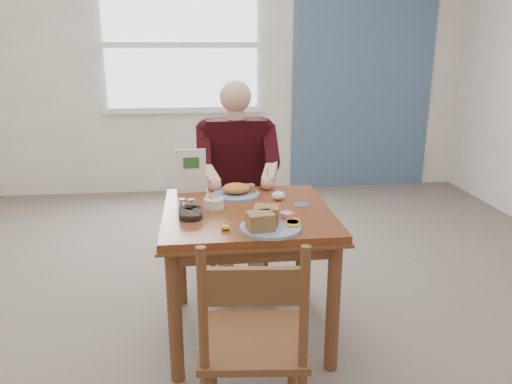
{
  "coord_description": "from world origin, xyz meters",
  "views": [
    {
      "loc": [
        -0.25,
        -2.55,
        1.61
      ],
      "look_at": [
        0.05,
        0.0,
        0.85
      ],
      "focal_mm": 35.0,
      "sensor_mm": 36.0,
      "label": 1
    }
  ],
  "objects": [
    {
      "name": "floor",
      "position": [
        0.0,
        0.0,
        0.0
      ],
      "size": [
        6.0,
        6.0,
        0.0
      ],
      "primitive_type": "plane",
      "color": "#685E54",
      "rests_on": "ground"
    },
    {
      "name": "chair_near",
      "position": [
        -0.06,
        -0.85,
        0.48
      ],
      "size": [
        0.46,
        0.46,
        0.95
      ],
      "color": "brown",
      "rests_on": "ground"
    },
    {
      "name": "menu",
      "position": [
        -0.3,
        0.37,
        0.88
      ],
      "size": [
        0.18,
        0.03,
        0.26
      ],
      "color": "white",
      "rests_on": "table"
    },
    {
      "name": "table",
      "position": [
        0.0,
        0.0,
        0.64
      ],
      "size": [
        0.92,
        0.92,
        0.75
      ],
      "color": "brown",
      "rests_on": "ground"
    },
    {
      "name": "shakers",
      "position": [
        -0.32,
        -0.03,
        0.79
      ],
      "size": [
        0.09,
        0.07,
        0.08
      ],
      "color": "white",
      "rests_on": "table"
    },
    {
      "name": "caddy",
      "position": [
        -0.18,
        0.05,
        0.78
      ],
      "size": [
        0.14,
        0.14,
        0.08
      ],
      "color": "white",
      "rests_on": "table"
    },
    {
      "name": "lemon_wedge",
      "position": [
        -0.13,
        -0.29,
        0.76
      ],
      "size": [
        0.05,
        0.04,
        0.03
      ],
      "primitive_type": "ellipsoid",
      "rotation": [
        0.0,
        0.0,
        -0.06
      ],
      "color": "gold",
      "rests_on": "table"
    },
    {
      "name": "accent_panel",
      "position": [
        1.6,
        2.98,
        1.4
      ],
      "size": [
        1.6,
        0.02,
        2.8
      ],
      "primitive_type": "cube",
      "color": "#466183",
      "rests_on": "ground"
    },
    {
      "name": "creamer",
      "position": [
        -0.3,
        -0.11,
        0.78
      ],
      "size": [
        0.14,
        0.14,
        0.06
      ],
      "color": "white",
      "rests_on": "table"
    },
    {
      "name": "window",
      "position": [
        -0.4,
        2.97,
        1.6
      ],
      "size": [
        1.72,
        0.04,
        1.42
      ],
      "color": "white",
      "rests_on": "wall_back"
    },
    {
      "name": "far_plate",
      "position": [
        -0.03,
        0.27,
        0.78
      ],
      "size": [
        0.3,
        0.3,
        0.08
      ],
      "color": "white",
      "rests_on": "table"
    },
    {
      "name": "wall_back",
      "position": [
        0.0,
        3.0,
        1.4
      ],
      "size": [
        5.5,
        0.0,
        5.5
      ],
      "primitive_type": "plane",
      "rotation": [
        1.57,
        0.0,
        0.0
      ],
      "color": "white",
      "rests_on": "ground"
    },
    {
      "name": "metal_dish",
      "position": [
        0.31,
        0.03,
        0.76
      ],
      "size": [
        0.11,
        0.11,
        0.01
      ],
      "primitive_type": "cylinder",
      "rotation": [
        0.0,
        0.0,
        -0.27
      ],
      "color": "silver",
      "rests_on": "table"
    },
    {
      "name": "chair_far",
      "position": [
        0.0,
        0.8,
        0.48
      ],
      "size": [
        0.42,
        0.42,
        0.95
      ],
      "color": "brown",
      "rests_on": "ground"
    },
    {
      "name": "near_plate",
      "position": [
        0.07,
        -0.3,
        0.79
      ],
      "size": [
        0.32,
        0.31,
        0.1
      ],
      "color": "white",
      "rests_on": "table"
    },
    {
      "name": "diner",
      "position": [
        0.0,
        0.71,
        0.81
      ],
      "size": [
        0.53,
        0.56,
        1.39
      ],
      "color": "gray",
      "rests_on": "chair_far"
    },
    {
      "name": "napkin",
      "position": [
        0.2,
        0.16,
        0.78
      ],
      "size": [
        0.09,
        0.08,
        0.05
      ],
      "primitive_type": "ellipsoid",
      "rotation": [
        0.0,
        0.0,
        0.19
      ],
      "color": "white",
      "rests_on": "table"
    }
  ]
}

